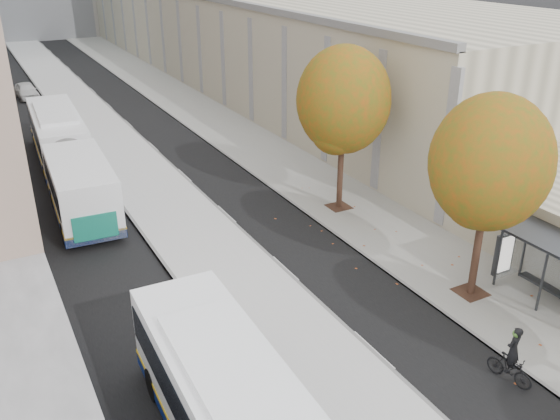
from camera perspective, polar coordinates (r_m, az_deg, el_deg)
bus_platform at (r=38.21m, az=-14.91°, el=5.15°), size 4.25×150.00×0.15m
sidewalk at (r=40.63m, az=-3.90°, el=7.01°), size 4.75×150.00×0.08m
building_tan at (r=70.39m, az=-5.49°, el=17.63°), size 18.00×92.00×8.00m
tree_c at (r=21.49m, az=19.60°, el=4.29°), size 4.20×4.20×7.28m
tree_d at (r=27.95m, az=6.13°, el=10.46°), size 4.40×4.40×7.60m
bus_far at (r=34.29m, az=-19.84°, el=5.04°), size 3.47×17.74×2.94m
cyclist at (r=19.48m, az=21.34°, el=-13.44°), size 0.70×1.55×1.92m
distant_car at (r=55.53m, az=-23.21°, el=10.52°), size 1.76×3.95×1.32m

